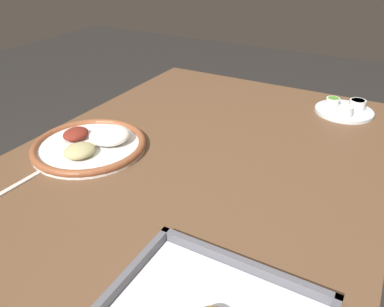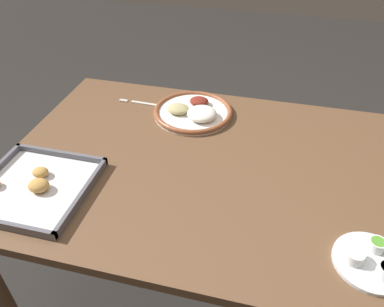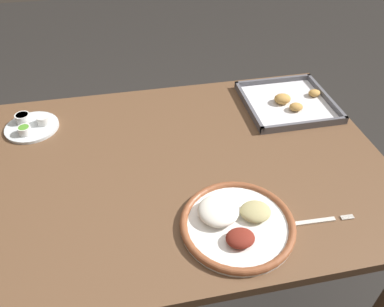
{
  "view_description": "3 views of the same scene",
  "coord_description": "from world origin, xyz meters",
  "views": [
    {
      "loc": [
        0.72,
        0.38,
        1.24
      ],
      "look_at": [
        0.03,
        0.0,
        0.78
      ],
      "focal_mm": 35.0,
      "sensor_mm": 36.0,
      "label": 1
    },
    {
      "loc": [
        -0.2,
        0.9,
        1.51
      ],
      "look_at": [
        0.03,
        0.0,
        0.78
      ],
      "focal_mm": 35.0,
      "sensor_mm": 36.0,
      "label": 2
    },
    {
      "loc": [
        -0.14,
        -0.85,
        1.53
      ],
      "look_at": [
        0.03,
        0.0,
        0.78
      ],
      "focal_mm": 35.0,
      "sensor_mm": 36.0,
      "label": 3
    }
  ],
  "objects": [
    {
      "name": "baking_tray",
      "position": [
        0.44,
        0.24,
        0.77
      ],
      "size": [
        0.32,
        0.32,
        0.04
      ],
      "color": "#595960",
      "rests_on": "dining_table"
    },
    {
      "name": "fork",
      "position": [
        0.28,
        -0.3,
        0.76
      ],
      "size": [
        0.22,
        0.02,
        0.0
      ],
      "rotation": [
        0.0,
        0.0,
        -0.04
      ],
      "color": "silver",
      "rests_on": "dining_table"
    },
    {
      "name": "ground_plane",
      "position": [
        0.0,
        0.0,
        0.0
      ],
      "size": [
        8.0,
        8.0,
        0.0
      ],
      "primitive_type": "plane",
      "color": "#282623"
    },
    {
      "name": "dining_table",
      "position": [
        0.0,
        0.0,
        0.65
      ],
      "size": [
        1.25,
        0.9,
        0.75
      ],
      "color": "brown",
      "rests_on": "ground_plane"
    },
    {
      "name": "dinner_plate",
      "position": [
        0.09,
        -0.27,
        0.77
      ],
      "size": [
        0.3,
        0.3,
        0.05
      ],
      "color": "white",
      "rests_on": "dining_table"
    },
    {
      "name": "saucer_plate",
      "position": [
        -0.48,
        0.27,
        0.77
      ],
      "size": [
        0.18,
        0.18,
        0.04
      ],
      "color": "silver",
      "rests_on": "dining_table"
    }
  ]
}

